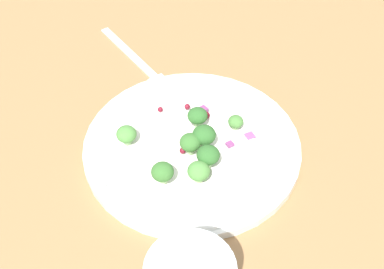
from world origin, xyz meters
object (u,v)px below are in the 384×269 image
(plate, at_px, (192,145))
(broccoli_floret_1, at_px, (163,172))
(broccoli_floret_0, at_px, (236,122))
(fork, at_px, (138,61))
(broccoli_floret_2, at_px, (199,171))

(plate, height_order, broccoli_floret_1, broccoli_floret_1)
(broccoli_floret_0, xyz_separation_m, fork, (0.05, 0.20, -0.02))
(broccoli_floret_0, bearing_deg, broccoli_floret_2, -174.38)
(plate, bearing_deg, broccoli_floret_1, -171.84)
(broccoli_floret_1, height_order, fork, broccoli_floret_1)
(broccoli_floret_1, xyz_separation_m, broccoli_floret_2, (0.03, -0.03, -0.00))
(fork, bearing_deg, plate, -120.39)
(plate, height_order, broccoli_floret_0, broccoli_floret_0)
(plate, distance_m, broccoli_floret_2, 0.07)
(fork, bearing_deg, broccoli_floret_0, -103.43)
(plate, bearing_deg, broccoli_floret_0, -32.50)
(broccoli_floret_1, bearing_deg, broccoli_floret_0, -9.94)
(broccoli_floret_1, relative_size, fork, 0.15)
(broccoli_floret_0, relative_size, fork, 0.11)
(fork, bearing_deg, broccoli_floret_1, -133.93)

